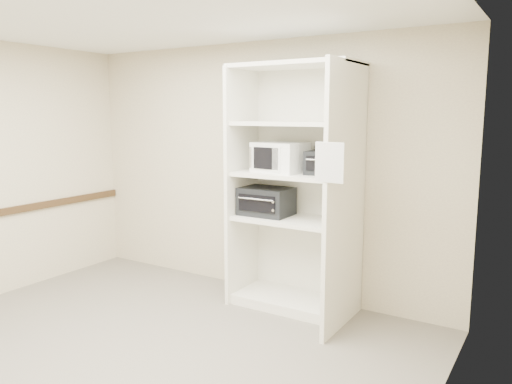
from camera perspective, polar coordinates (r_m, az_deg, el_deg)
The scene contains 9 objects.
floor at distance 4.33m, azimuth -14.74°, elevation -18.05°, with size 4.50×4.00×0.01m, color #655F55.
ceiling at distance 3.94m, azimuth -16.38°, elevation 19.65°, with size 4.50×4.00×0.01m, color white.
wall_back at distance 5.46m, azimuth 0.06°, elevation 2.69°, with size 4.50×0.02×2.70m, color beige.
wall_right at distance 2.75m, azimuth 18.42°, elevation -4.00°, with size 0.02×4.00×2.70m, color beige.
shelving_unit at distance 4.91m, azimuth 4.85°, elevation -0.63°, with size 1.24×0.92×2.42m.
microwave at distance 4.96m, azimuth 2.80°, elevation 3.99°, with size 0.49×0.37×0.29m, color white.
toaster_oven_upper at distance 4.78m, azimuth 8.20°, elevation 3.31°, with size 0.39×0.29×0.22m, color black.
toaster_oven_lower at distance 5.09m, azimuth 1.21°, elevation -1.06°, with size 0.51×0.38×0.28m, color black.
paper_sign at distance 4.04m, azimuth 8.38°, elevation 3.35°, with size 0.25×0.01×0.32m, color white.
Camera 1 is at (2.85, -2.62, 1.94)m, focal length 35.00 mm.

